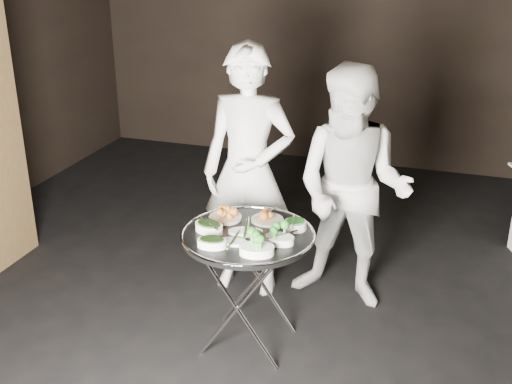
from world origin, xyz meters
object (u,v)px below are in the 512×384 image
(waiter_left, at_px, (248,172))
(waiter_right, at_px, (352,190))
(tray_stand, at_px, (248,285))
(serving_tray, at_px, (248,235))

(waiter_left, bearing_deg, waiter_right, 0.27)
(tray_stand, xyz_separation_m, serving_tray, (-0.00, 0.00, 0.33))
(serving_tray, distance_m, waiter_left, 0.71)
(waiter_left, distance_m, waiter_right, 0.70)
(waiter_left, bearing_deg, serving_tray, -73.90)
(tray_stand, height_order, waiter_left, waiter_left)
(serving_tray, bearing_deg, tray_stand, -14.04)
(tray_stand, relative_size, serving_tray, 0.94)
(tray_stand, height_order, serving_tray, serving_tray)
(waiter_left, xyz_separation_m, waiter_right, (0.70, 0.03, -0.05))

